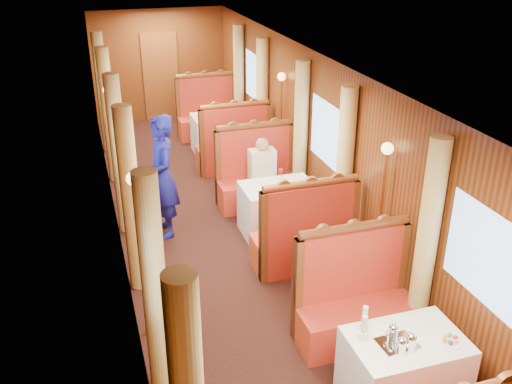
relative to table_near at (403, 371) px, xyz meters
name	(u,v)px	position (x,y,z in m)	size (l,w,h in m)	color
floor	(229,239)	(-0.75, 3.50, -0.38)	(3.00, 12.00, 0.01)	black
ceiling	(225,68)	(-0.75, 3.50, 2.12)	(3.00, 12.00, 0.01)	silver
wall_far	(160,66)	(-0.75, 9.50, 0.88)	(3.00, 2.50, 0.01)	brown
wall_left	(115,172)	(-2.25, 3.50, 0.88)	(12.00, 2.50, 0.01)	brown
wall_right	(328,148)	(0.75, 3.50, 0.88)	(12.00, 2.50, 0.01)	brown
doorway_far	(161,77)	(-0.75, 9.47, 0.62)	(0.80, 0.04, 2.00)	brown
table_near	(403,371)	(0.00, 0.00, 0.00)	(1.05, 0.72, 0.75)	white
banquette_near_aft	(354,304)	(0.00, 1.01, 0.05)	(1.30, 0.55, 1.34)	#A9121A
table_mid	(278,209)	(0.00, 3.50, 0.00)	(1.05, 0.72, 0.75)	white
banquette_mid_fwd	(304,239)	(0.00, 2.49, 0.05)	(1.30, 0.55, 1.34)	#A9121A
banquette_mid_aft	(257,180)	(0.00, 4.51, 0.05)	(1.30, 0.55, 1.34)	#A9121A
table_far	(220,134)	(0.00, 7.00, 0.00)	(1.05, 0.72, 0.75)	white
banquette_far_fwd	(233,149)	(0.00, 5.99, 0.05)	(1.30, 0.55, 1.34)	#A9121A
banquette_far_aft	(208,117)	(0.00, 8.01, 0.05)	(1.30, 0.55, 1.34)	#A9121A
tea_tray	(397,343)	(-0.12, -0.03, 0.38)	(0.34, 0.26, 0.01)	silver
teapot_left	(401,347)	(-0.15, -0.14, 0.44)	(0.15, 0.11, 0.12)	silver
teapot_right	(411,343)	(-0.05, -0.13, 0.44)	(0.17, 0.12, 0.13)	silver
teapot_back	(393,334)	(-0.13, 0.04, 0.44)	(0.15, 0.11, 0.12)	silver
fruit_plate	(450,340)	(0.34, -0.14, 0.39)	(0.22, 0.22, 0.05)	white
cup_inboard	(364,331)	(-0.39, 0.11, 0.48)	(0.08, 0.08, 0.26)	white
cup_outboard	(364,321)	(-0.32, 0.23, 0.48)	(0.08, 0.08, 0.26)	white
rose_vase_mid	(280,173)	(0.04, 3.53, 0.55)	(0.06, 0.06, 0.36)	silver
rose_vase_far	(217,107)	(-0.04, 7.00, 0.55)	(0.06, 0.06, 0.36)	silver
window_left_near	(153,323)	(-2.24, 0.00, 1.07)	(1.20, 0.90, 0.01)	#82ADE2
curtain_left_near_b	(155,293)	(-2.13, 0.78, 0.80)	(0.22, 0.22, 2.35)	#E1C873
window_right_near	(490,260)	(0.74, 0.00, 1.07)	(1.20, 0.90, 0.01)	#82ADE2
curtain_right_near_b	(426,246)	(0.63, 0.78, 0.80)	(0.22, 0.22, 2.35)	#E1C873
window_left_mid	(114,158)	(-2.24, 3.50, 1.07)	(1.20, 0.90, 0.01)	#82ADE2
curtain_left_mid_a	(131,202)	(-2.13, 2.72, 0.80)	(0.22, 0.22, 2.35)	#E1C873
curtain_left_mid_b	(119,156)	(-2.13, 4.28, 0.80)	(0.22, 0.22, 2.35)	#E1C873
window_right_mid	(328,135)	(0.74, 3.50, 1.07)	(1.20, 0.90, 0.01)	#82ADE2
curtain_right_mid_a	(344,174)	(0.63, 2.72, 0.80)	(0.22, 0.22, 2.35)	#E1C873
curtain_right_mid_b	(301,136)	(0.63, 4.28, 0.80)	(0.22, 0.22, 2.35)	#E1C873
window_left_far	(98,89)	(-2.24, 7.00, 1.07)	(1.20, 0.90, 0.01)	#82ADE2
curtain_left_far_a	(109,116)	(-2.13, 6.22, 0.80)	(0.22, 0.22, 2.35)	#E1C873
curtain_left_far_b	(103,93)	(-2.13, 7.78, 0.80)	(0.22, 0.22, 2.35)	#E1C873
window_right_far	(255,78)	(0.74, 7.00, 1.07)	(1.20, 0.90, 0.01)	#82ADE2
curtain_right_far_a	(262,103)	(0.63, 6.22, 0.80)	(0.22, 0.22, 2.35)	#E1C873
curtain_right_far_b	(239,82)	(0.63, 7.78, 0.80)	(0.22, 0.22, 2.35)	#E1C873
sconce_left_fore	(137,223)	(-2.15, 1.75, 1.01)	(0.14, 0.14, 1.95)	#BF8C3F
sconce_right_fore	(383,189)	(0.65, 1.75, 1.01)	(0.14, 0.14, 1.95)	#BF8C3F
sconce_left_aft	(111,121)	(-2.15, 5.25, 1.01)	(0.14, 0.14, 1.95)	#BF8C3F
sconce_right_aft	(281,106)	(0.65, 5.25, 1.01)	(0.14, 0.14, 1.95)	#BF8C3F
steward	(162,177)	(-1.58, 3.97, 0.53)	(0.66, 0.43, 1.81)	navy
passenger	(263,168)	(0.00, 4.24, 0.37)	(0.40, 0.44, 0.76)	beige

